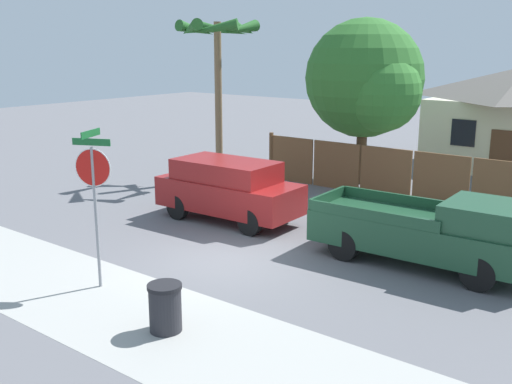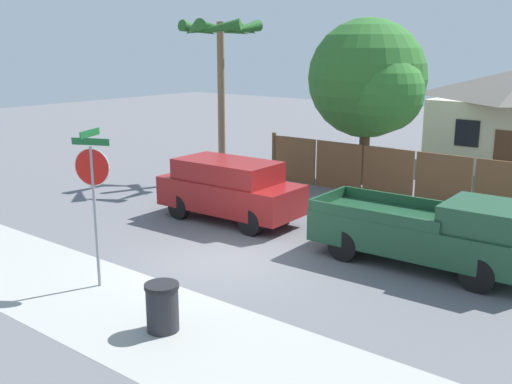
{
  "view_description": "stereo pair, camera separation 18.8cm",
  "coord_description": "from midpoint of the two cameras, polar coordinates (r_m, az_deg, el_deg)",
  "views": [
    {
      "loc": [
        9.29,
        -10.85,
        5.27
      ],
      "look_at": [
        0.13,
        0.95,
        1.6
      ],
      "focal_mm": 42.0,
      "sensor_mm": 36.0,
      "label": 1
    },
    {
      "loc": [
        9.44,
        -10.73,
        5.27
      ],
      "look_at": [
        0.13,
        0.95,
        1.6
      ],
      "focal_mm": 42.0,
      "sensor_mm": 36.0,
      "label": 2
    }
  ],
  "objects": [
    {
      "name": "ground_plane",
      "position": [
        15.23,
        -2.28,
        -6.45
      ],
      "size": [
        80.0,
        80.0,
        0.0
      ],
      "primitive_type": "plane",
      "color": "slate"
    },
    {
      "name": "sidewalk_strip",
      "position": [
        12.92,
        -12.94,
        -10.6
      ],
      "size": [
        36.0,
        3.2,
        0.01
      ],
      "color": "#A3A39E",
      "rests_on": "ground"
    },
    {
      "name": "wooden_fence",
      "position": [
        21.32,
        15.11,
        1.45
      ],
      "size": [
        12.21,
        0.12,
        1.87
      ],
      "color": "brown",
      "rests_on": "ground"
    },
    {
      "name": "oak_tree",
      "position": [
        23.11,
        11.11,
        10.29
      ],
      "size": [
        4.69,
        4.46,
        6.29
      ],
      "color": "brown",
      "rests_on": "ground"
    },
    {
      "name": "palm_tree",
      "position": [
        23.63,
        -3.17,
        14.01
      ],
      "size": [
        3.04,
        3.26,
        6.22
      ],
      "color": "brown",
      "rests_on": "ground"
    },
    {
      "name": "red_suv",
      "position": [
        18.3,
        -2.25,
        0.36
      ],
      "size": [
        4.56,
        2.0,
        1.88
      ],
      "rotation": [
        0.0,
        0.0,
        0.03
      ],
      "color": "maroon",
      "rests_on": "ground"
    },
    {
      "name": "orange_pickup",
      "position": [
        15.09,
        16.65,
        -3.68
      ],
      "size": [
        5.4,
        2.13,
        1.79
      ],
      "rotation": [
        0.0,
        0.0,
        0.03
      ],
      "color": "#1E472D",
      "rests_on": "ground"
    },
    {
      "name": "stop_sign",
      "position": [
        13.36,
        -14.88,
        1.02
      ],
      "size": [
        0.81,
        0.73,
        3.53
      ],
      "rotation": [
        0.0,
        0.0,
        0.43
      ],
      "color": "gray",
      "rests_on": "ground"
    },
    {
      "name": "trash_bin",
      "position": [
        11.59,
        -8.44,
        -10.78
      ],
      "size": [
        0.65,
        0.65,
        0.94
      ],
      "color": "#28282D",
      "rests_on": "ground"
    }
  ]
}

